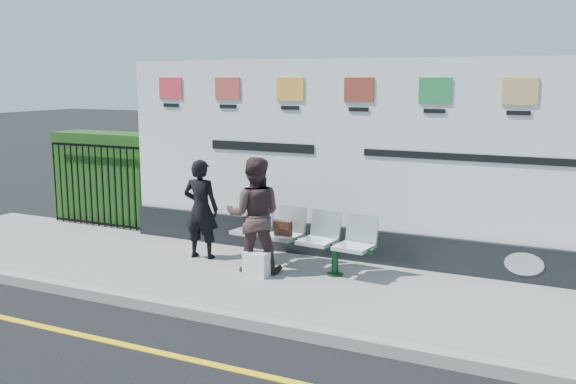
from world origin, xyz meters
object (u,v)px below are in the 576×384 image
object	(u,v)px
billboard	(359,175)
woman_left	(201,209)
bench	(300,253)
woman_right	(254,215)

from	to	relation	value
billboard	woman_left	size ratio (longest dim) A/B	5.26
billboard	woman_left	world-z (taller)	billboard
billboard	bench	bearing A→B (deg)	-125.15
billboard	woman_right	world-z (taller)	billboard
billboard	woman_right	xyz separation A→B (m)	(-1.11, -1.23, -0.48)
billboard	bench	xyz separation A→B (m)	(-0.59, -0.83, -1.07)
bench	woman_left	size ratio (longest dim) A/B	1.44
woman_left	woman_right	bearing A→B (deg)	157.61
billboard	woman_left	xyz separation A→B (m)	(-2.18, -0.95, -0.54)
billboard	woman_left	distance (m)	2.44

